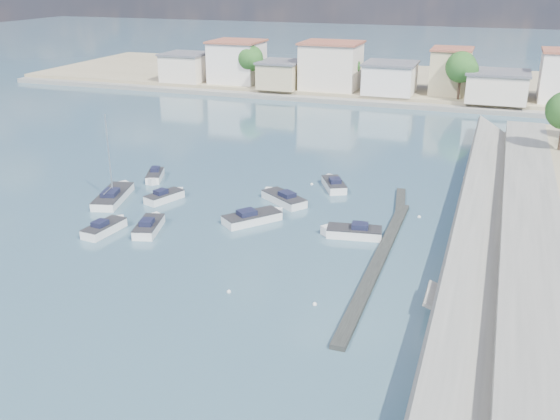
% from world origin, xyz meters
% --- Properties ---
extents(ground, '(400.00, 400.00, 0.00)m').
position_xyz_m(ground, '(0.00, 40.00, 0.00)').
color(ground, '#2F4B5E').
rests_on(ground, ground).
extents(seawall_walkway, '(5.00, 90.00, 1.80)m').
position_xyz_m(seawall_walkway, '(18.50, 13.00, 0.90)').
color(seawall_walkway, slate).
rests_on(seawall_walkway, ground).
extents(breakwater, '(2.00, 31.02, 0.35)m').
position_xyz_m(breakwater, '(6.90, 12.69, 0.17)').
color(breakwater, black).
rests_on(breakwater, ground).
extents(far_shore_land, '(160.00, 40.00, 1.40)m').
position_xyz_m(far_shore_land, '(0.00, 92.00, 0.70)').
color(far_shore_land, gray).
rests_on(far_shore_land, ground).
extents(far_shore_quay, '(160.00, 2.50, 0.80)m').
position_xyz_m(far_shore_quay, '(0.00, 71.00, 0.40)').
color(far_shore_quay, slate).
rests_on(far_shore_quay, ground).
extents(far_town, '(113.01, 12.80, 8.35)m').
position_xyz_m(far_town, '(10.71, 76.92, 4.93)').
color(far_town, beige).
rests_on(far_town, far_shore_land).
extents(shore_trees, '(74.56, 38.32, 7.92)m').
position_xyz_m(shore_trees, '(8.34, 68.11, 6.22)').
color(shore_trees, '#38281E').
rests_on(shore_trees, ground).
extents(motorboat_a, '(2.19, 4.88, 1.48)m').
position_xyz_m(motorboat_a, '(-17.05, 8.25, 0.38)').
color(motorboat_a, white).
rests_on(motorboat_a, ground).
extents(motorboat_b, '(2.97, 4.53, 1.48)m').
position_xyz_m(motorboat_b, '(-16.04, 17.27, 0.38)').
color(motorboat_b, white).
rests_on(motorboat_b, ground).
extents(motorboat_c, '(5.37, 4.61, 1.48)m').
position_xyz_m(motorboat_c, '(-4.77, 20.67, 0.38)').
color(motorboat_c, white).
rests_on(motorboat_c, ground).
extents(motorboat_d, '(5.43, 2.69, 1.48)m').
position_xyz_m(motorboat_d, '(3.73, 14.49, 0.38)').
color(motorboat_d, white).
rests_on(motorboat_d, ground).
extents(motorboat_e, '(2.93, 5.16, 1.48)m').
position_xyz_m(motorboat_e, '(-13.59, 9.88, 0.38)').
color(motorboat_e, white).
rests_on(motorboat_e, ground).
extents(motorboat_f, '(3.68, 4.91, 1.48)m').
position_xyz_m(motorboat_f, '(-1.07, 26.61, 0.38)').
color(motorboat_f, white).
rests_on(motorboat_f, ground).
extents(motorboat_g, '(2.80, 4.38, 1.48)m').
position_xyz_m(motorboat_g, '(-20.46, 22.65, 0.38)').
color(motorboat_g, white).
rests_on(motorboat_g, ground).
extents(motorboat_h, '(5.02, 5.44, 1.48)m').
position_xyz_m(motorboat_h, '(-5.47, 14.89, 0.38)').
color(motorboat_h, white).
rests_on(motorboat_h, ground).
extents(sailboat, '(4.00, 7.61, 9.00)m').
position_xyz_m(sailboat, '(-21.15, 15.78, 0.41)').
color(sailboat, white).
rests_on(sailboat, ground).
extents(mooring_buoys, '(15.81, 33.41, 0.32)m').
position_xyz_m(mooring_buoys, '(3.63, 16.82, 0.05)').
color(mooring_buoys, white).
rests_on(mooring_buoys, ground).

